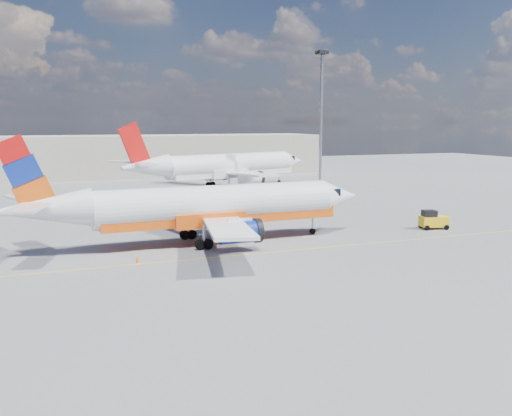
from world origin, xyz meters
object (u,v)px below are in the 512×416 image
object	(u,v)px
gse_tug	(433,220)
main_jet	(205,207)
second_jet	(225,166)
traffic_cone	(138,260)

from	to	relation	value
gse_tug	main_jet	bearing A→B (deg)	-171.07
main_jet	gse_tug	bearing A→B (deg)	-5.95
gse_tug	second_jet	bearing A→B (deg)	114.68
main_jet	traffic_cone	distance (m)	9.08
gse_tug	traffic_cone	world-z (taller)	gse_tug
second_jet	traffic_cone	distance (m)	49.58
second_jet	gse_tug	xyz separation A→B (m)	(8.35, -41.06, -2.68)
gse_tug	traffic_cone	bearing A→B (deg)	-160.38
main_jet	traffic_cone	size ratio (longest dim) A/B	55.69
gse_tug	traffic_cone	xyz separation A→B (m)	(-30.07, -3.39, -0.61)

